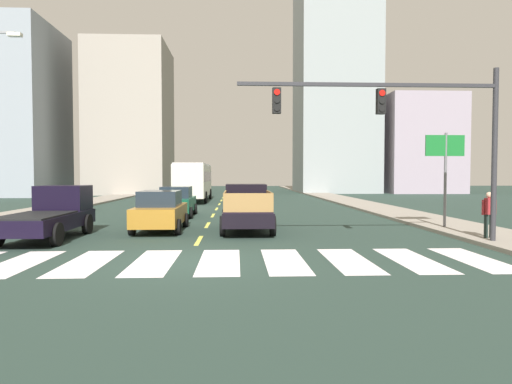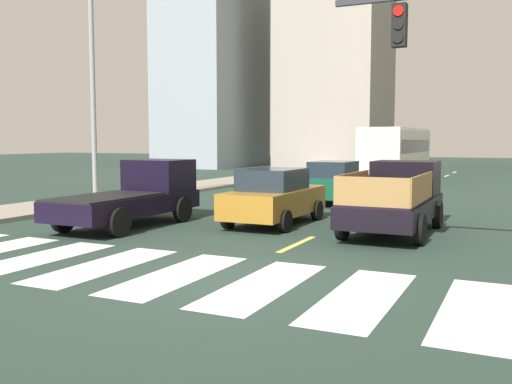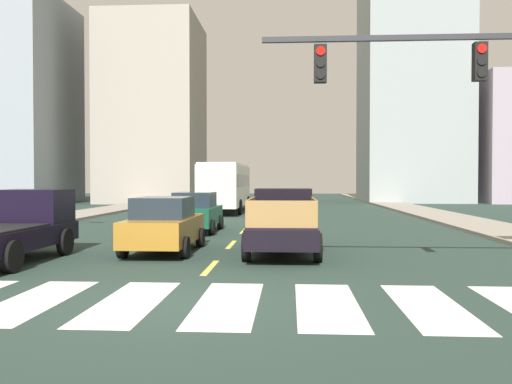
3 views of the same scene
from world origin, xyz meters
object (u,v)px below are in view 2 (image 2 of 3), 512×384
sedan_far (274,197)px  streetlight_left (96,79)px  city_bus (397,150)px  sedan_near_left (334,182)px  pickup_stakebed (397,198)px  pickup_dark (136,195)px

sedan_far → streetlight_left: (-8.37, 1.71, 4.11)m
city_bus → streetlight_left: size_ratio=1.20×
sedan_near_left → sedan_far: bearing=-91.3°
streetlight_left → pickup_stakebed: bearing=-6.8°
city_bus → streetlight_left: (-7.81, -19.39, 3.02)m
city_bus → sedan_near_left: bearing=-90.3°
pickup_stakebed → city_bus: city_bus is taller
pickup_stakebed → city_bus: (-4.23, 20.83, 1.02)m
streetlight_left → sedan_far: bearing=-11.6°
streetlight_left → pickup_dark: bearing=-38.1°
sedan_near_left → streetlight_left: size_ratio=0.49×
sedan_far → streetlight_left: size_ratio=0.49×
pickup_stakebed → city_bus: size_ratio=0.48×
pickup_dark → city_bus: bearing=79.5°
pickup_dark → sedan_far: (3.78, 1.88, -0.06)m
pickup_dark → sedan_near_left: size_ratio=1.18×
pickup_dark → city_bus: city_bus is taller
sedan_near_left → pickup_stakebed: bearing=-61.5°
city_bus → sedan_far: (0.56, -21.10, -1.09)m
city_bus → streetlight_left: bearing=-113.7°
sedan_near_left → city_bus: bearing=88.7°
pickup_dark → streetlight_left: size_ratio=0.58×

